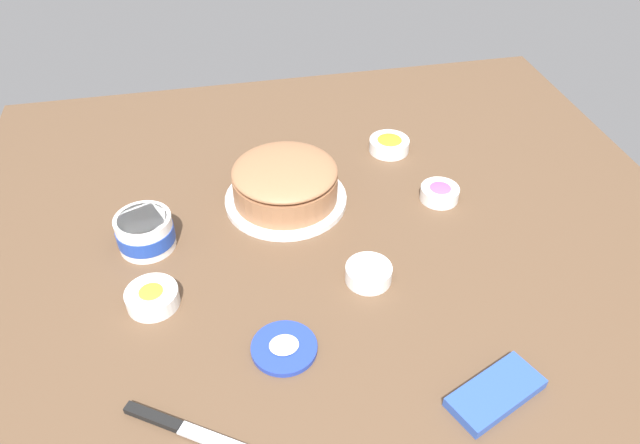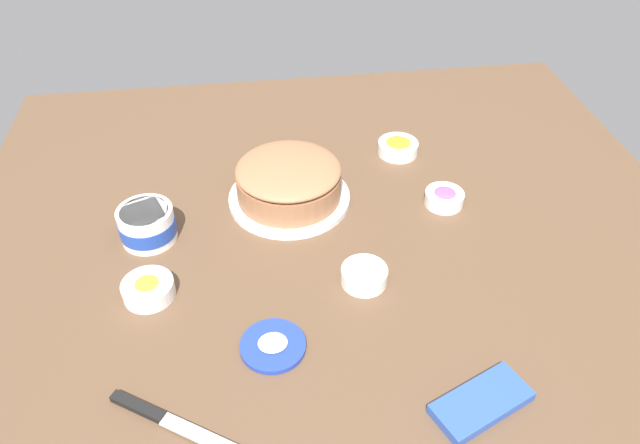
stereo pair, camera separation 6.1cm
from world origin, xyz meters
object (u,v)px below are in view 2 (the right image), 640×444
at_px(frosted_cake, 289,183).
at_px(spreading_knife, 163,419).
at_px(frosting_tub_lid, 273,345).
at_px(sprinkle_bowl_yellow, 148,289).
at_px(sprinkle_bowl_pink, 364,275).
at_px(sprinkle_bowl_rainbow, 444,197).
at_px(sprinkle_bowl_orange, 398,147).
at_px(candy_box_lower, 481,403).
at_px(frosting_tub, 147,224).

relative_size(frosted_cake, spreading_knife, 1.28).
height_order(frosting_tub_lid, sprinkle_bowl_yellow, sprinkle_bowl_yellow).
relative_size(sprinkle_bowl_pink, sprinkle_bowl_rainbow, 1.04).
distance_m(sprinkle_bowl_orange, sprinkle_bowl_yellow, 0.69).
relative_size(frosting_tub_lid, candy_box_lower, 0.71).
bearing_deg(spreading_knife, candy_box_lower, 175.06).
bearing_deg(frosting_tub, spreading_knife, 96.94).
bearing_deg(sprinkle_bowl_rainbow, spreading_knife, 38.28).
height_order(frosting_tub_lid, sprinkle_bowl_pink, sprinkle_bowl_pink).
xyz_separation_m(sprinkle_bowl_yellow, candy_box_lower, (-0.53, 0.31, -0.01)).
bearing_deg(sprinkle_bowl_yellow, frosting_tub_lid, 145.03).
bearing_deg(candy_box_lower, frosting_tub, -64.30).
height_order(frosting_tub, sprinkle_bowl_orange, frosting_tub).
relative_size(frosted_cake, sprinkle_bowl_orange, 2.75).
bearing_deg(frosting_tub, candy_box_lower, 138.81).
bearing_deg(frosted_cake, frosting_tub_lid, 80.33).
bearing_deg(sprinkle_bowl_rainbow, candy_box_lower, 79.64).
relative_size(spreading_knife, sprinkle_bowl_yellow, 2.17).
distance_m(frosted_cake, sprinkle_bowl_yellow, 0.38).
bearing_deg(sprinkle_bowl_yellow, frosting_tub, -86.03).
bearing_deg(sprinkle_bowl_rainbow, sprinkle_bowl_orange, -75.67).
height_order(sprinkle_bowl_orange, sprinkle_bowl_yellow, sprinkle_bowl_orange).
bearing_deg(sprinkle_bowl_orange, frosting_tub_lid, 57.55).
distance_m(sprinkle_bowl_pink, sprinkle_bowl_yellow, 0.40).
xyz_separation_m(frosted_cake, sprinkle_bowl_orange, (-0.28, -0.15, -0.03)).
bearing_deg(frosted_cake, sprinkle_bowl_rainbow, 170.12).
bearing_deg(sprinkle_bowl_orange, sprinkle_bowl_rainbow, 104.33).
xyz_separation_m(frosting_tub_lid, sprinkle_bowl_pink, (-0.18, -0.13, 0.01)).
xyz_separation_m(frosting_tub, sprinkle_bowl_rainbow, (-0.63, -0.03, -0.02)).
bearing_deg(sprinkle_bowl_pink, sprinkle_bowl_yellow, -2.90).
relative_size(frosting_tub, sprinkle_bowl_pink, 1.30).
relative_size(sprinkle_bowl_pink, sprinkle_bowl_orange, 0.91).
distance_m(sprinkle_bowl_rainbow, sprinkle_bowl_yellow, 0.65).
xyz_separation_m(sprinkle_bowl_pink, sprinkle_bowl_orange, (-0.17, -0.42, 0.00)).
xyz_separation_m(frosting_tub, sprinkle_bowl_yellow, (-0.01, 0.16, -0.02)).
relative_size(sprinkle_bowl_rainbow, candy_box_lower, 0.53).
xyz_separation_m(frosted_cake, spreading_knife, (0.24, 0.52, -0.04)).
bearing_deg(sprinkle_bowl_orange, frosted_cake, 28.09).
distance_m(frosted_cake, candy_box_lower, 0.61).
xyz_separation_m(frosting_tub, sprinkle_bowl_pink, (-0.41, 0.18, -0.02)).
height_order(sprinkle_bowl_pink, sprinkle_bowl_orange, sprinkle_bowl_orange).
bearing_deg(sprinkle_bowl_rainbow, frosted_cake, -9.88).
relative_size(sprinkle_bowl_orange, sprinkle_bowl_rainbow, 1.15).
relative_size(frosted_cake, frosting_tub, 2.34).
height_order(frosted_cake, sprinkle_bowl_yellow, frosted_cake).
xyz_separation_m(frosted_cake, frosting_tub_lid, (0.07, 0.40, -0.04)).
height_order(frosted_cake, frosting_tub_lid, frosted_cake).
bearing_deg(frosting_tub, frosting_tub_lid, 125.97).
bearing_deg(frosted_cake, sprinkle_bowl_pink, 113.27).
height_order(frosting_tub, spreading_knife, frosting_tub).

